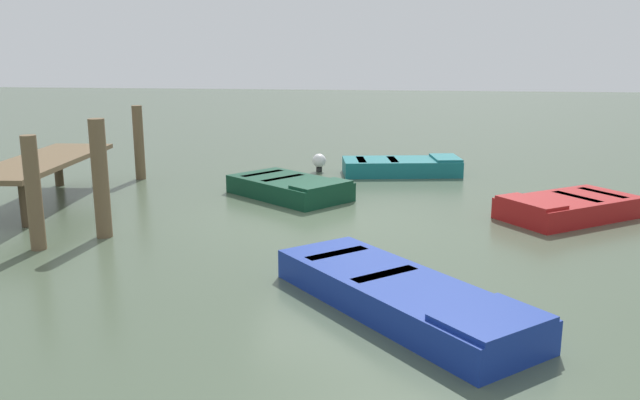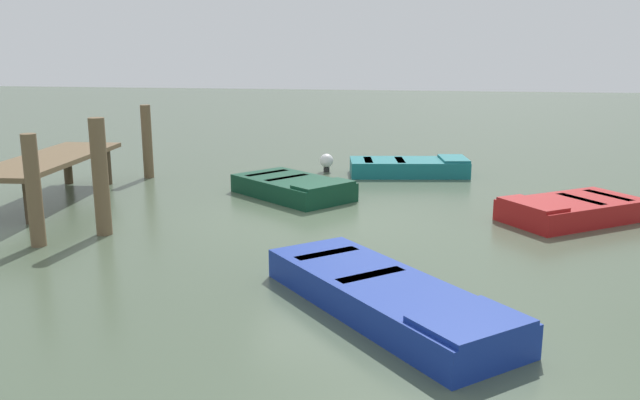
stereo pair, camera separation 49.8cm
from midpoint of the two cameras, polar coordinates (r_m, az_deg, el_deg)
name	(u,v)px [view 1 (the left image)]	position (r m, az deg, el deg)	size (l,w,h in m)	color
ground_plane	(320,218)	(12.70, -1.12, -1.54)	(80.00, 80.00, 0.00)	#475642
dock_segment	(42,165)	(14.98, -23.92, 2.77)	(4.68, 1.82, 0.95)	brown
rowboat_red	(568,207)	(13.43, 19.81, -0.58)	(2.71, 2.98, 0.46)	maroon
rowboat_teal	(402,166)	(17.13, 6.33, 2.94)	(1.73, 3.15, 0.46)	#14666B
rowboat_dark_green	(290,187)	(14.46, -3.65, 1.12)	(2.82, 3.00, 0.46)	#0C3823
rowboat_blue	(401,295)	(8.24, 5.32, -8.25)	(3.69, 3.47, 0.46)	navy
mooring_piling_center	(34,193)	(11.55, -24.81, 0.52)	(0.25, 0.25, 1.87)	brown
mooring_piling_near_left	(100,179)	(11.87, -19.72, 1.74)	(0.27, 0.27, 2.06)	brown
mooring_piling_mid_right	(139,143)	(16.99, -16.31, 4.81)	(0.25, 0.25, 1.84)	brown
marker_buoy	(319,161)	(17.39, -0.90, 3.41)	(0.36, 0.36, 0.48)	#262626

